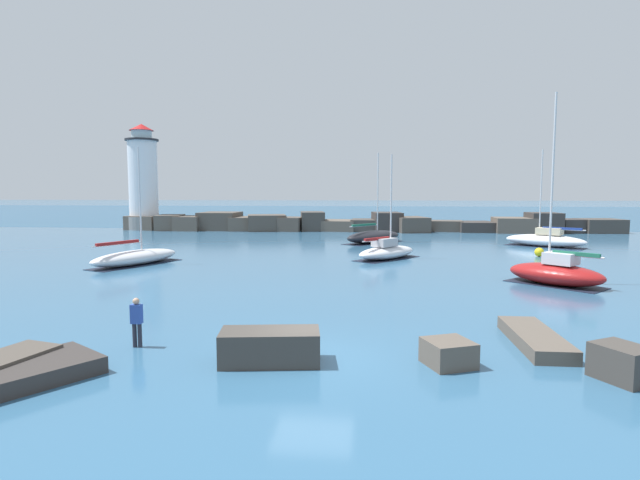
{
  "coord_description": "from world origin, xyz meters",
  "views": [
    {
      "loc": [
        1.74,
        -14.95,
        5.14
      ],
      "look_at": [
        -1.77,
        19.49,
        1.81
      ],
      "focal_mm": 28.0,
      "sensor_mm": 36.0,
      "label": 1
    }
  ],
  "objects_px": {
    "sailboat_moored_0": "(136,257)",
    "person_on_rocks": "(137,320)",
    "lighthouse": "(143,184)",
    "sailboat_moored_4": "(387,251)",
    "sailboat_moored_1": "(556,272)",
    "mooring_buoy_orange_near": "(539,252)",
    "sailboat_moored_2": "(374,237)",
    "sailboat_moored_3": "(545,240)"
  },
  "relations": [
    {
      "from": "sailboat_moored_4",
      "to": "mooring_buoy_orange_near",
      "type": "xyz_separation_m",
      "value": [
        12.21,
        2.6,
        -0.23
      ]
    },
    {
      "from": "sailboat_moored_4",
      "to": "person_on_rocks",
      "type": "xyz_separation_m",
      "value": [
        -8.94,
        -23.06,
        0.33
      ]
    },
    {
      "from": "lighthouse",
      "to": "sailboat_moored_1",
      "type": "relative_size",
      "value": 1.37
    },
    {
      "from": "mooring_buoy_orange_near",
      "to": "person_on_rocks",
      "type": "xyz_separation_m",
      "value": [
        -21.15,
        -25.66,
        0.57
      ]
    },
    {
      "from": "sailboat_moored_4",
      "to": "sailboat_moored_1",
      "type": "bearing_deg",
      "value": -47.73
    },
    {
      "from": "mooring_buoy_orange_near",
      "to": "sailboat_moored_4",
      "type": "bearing_deg",
      "value": -167.98
    },
    {
      "from": "mooring_buoy_orange_near",
      "to": "person_on_rocks",
      "type": "bearing_deg",
      "value": -129.49
    },
    {
      "from": "person_on_rocks",
      "to": "sailboat_moored_1",
      "type": "bearing_deg",
      "value": 36.1
    },
    {
      "from": "lighthouse",
      "to": "sailboat_moored_0",
      "type": "xyz_separation_m",
      "value": [
        14.76,
        -32.89,
        -5.75
      ]
    },
    {
      "from": "sailboat_moored_3",
      "to": "lighthouse",
      "type": "bearing_deg",
      "value": 159.72
    },
    {
      "from": "sailboat_moored_3",
      "to": "person_on_rocks",
      "type": "distance_m",
      "value": 41.18
    },
    {
      "from": "sailboat_moored_2",
      "to": "lighthouse",
      "type": "bearing_deg",
      "value": 153.61
    },
    {
      "from": "sailboat_moored_1",
      "to": "mooring_buoy_orange_near",
      "type": "xyz_separation_m",
      "value": [
        3.17,
        12.55,
        -0.34
      ]
    },
    {
      "from": "sailboat_moored_1",
      "to": "sailboat_moored_3",
      "type": "xyz_separation_m",
      "value": [
        6.19,
        20.23,
        -0.04
      ]
    },
    {
      "from": "sailboat_moored_4",
      "to": "sailboat_moored_2",
      "type": "bearing_deg",
      "value": 94.31
    },
    {
      "from": "sailboat_moored_0",
      "to": "mooring_buoy_orange_near",
      "type": "distance_m",
      "value": 30.99
    },
    {
      "from": "sailboat_moored_1",
      "to": "person_on_rocks",
      "type": "relative_size",
      "value": 6.34
    },
    {
      "from": "sailboat_moored_0",
      "to": "mooring_buoy_orange_near",
      "type": "relative_size",
      "value": 9.04
    },
    {
      "from": "sailboat_moored_3",
      "to": "mooring_buoy_orange_near",
      "type": "bearing_deg",
      "value": -111.53
    },
    {
      "from": "lighthouse",
      "to": "mooring_buoy_orange_near",
      "type": "distance_m",
      "value": 51.84
    },
    {
      "from": "sailboat_moored_0",
      "to": "mooring_buoy_orange_near",
      "type": "bearing_deg",
      "value": 14.07
    },
    {
      "from": "sailboat_moored_0",
      "to": "person_on_rocks",
      "type": "bearing_deg",
      "value": -63.82
    },
    {
      "from": "sailboat_moored_1",
      "to": "sailboat_moored_2",
      "type": "relative_size",
      "value": 1.16
    },
    {
      "from": "sailboat_moored_1",
      "to": "mooring_buoy_orange_near",
      "type": "height_order",
      "value": "sailboat_moored_1"
    },
    {
      "from": "sailboat_moored_1",
      "to": "sailboat_moored_2",
      "type": "distance_m",
      "value": 24.32
    },
    {
      "from": "lighthouse",
      "to": "sailboat_moored_0",
      "type": "distance_m",
      "value": 36.51
    },
    {
      "from": "sailboat_moored_1",
      "to": "sailboat_moored_4",
      "type": "bearing_deg",
      "value": 132.27
    },
    {
      "from": "sailboat_moored_4",
      "to": "person_on_rocks",
      "type": "height_order",
      "value": "sailboat_moored_4"
    },
    {
      "from": "mooring_buoy_orange_near",
      "to": "sailboat_moored_3",
      "type": "bearing_deg",
      "value": 68.47
    },
    {
      "from": "sailboat_moored_2",
      "to": "sailboat_moored_4",
      "type": "bearing_deg",
      "value": -85.69
    },
    {
      "from": "sailboat_moored_1",
      "to": "mooring_buoy_orange_near",
      "type": "relative_size",
      "value": 11.47
    },
    {
      "from": "mooring_buoy_orange_near",
      "to": "person_on_rocks",
      "type": "height_order",
      "value": "person_on_rocks"
    },
    {
      "from": "sailboat_moored_1",
      "to": "sailboat_moored_2",
      "type": "bearing_deg",
      "value": 114.19
    },
    {
      "from": "sailboat_moored_2",
      "to": "sailboat_moored_3",
      "type": "distance_m",
      "value": 16.28
    },
    {
      "from": "lighthouse",
      "to": "sailboat_moored_2",
      "type": "distance_m",
      "value": 35.83
    },
    {
      "from": "sailboat_moored_1",
      "to": "mooring_buoy_orange_near",
      "type": "distance_m",
      "value": 12.95
    },
    {
      "from": "sailboat_moored_4",
      "to": "sailboat_moored_0",
      "type": "bearing_deg",
      "value": -164.55
    },
    {
      "from": "mooring_buoy_orange_near",
      "to": "sailboat_moored_1",
      "type": "bearing_deg",
      "value": -104.15
    },
    {
      "from": "sailboat_moored_3",
      "to": "person_on_rocks",
      "type": "height_order",
      "value": "sailboat_moored_3"
    },
    {
      "from": "sailboat_moored_3",
      "to": "person_on_rocks",
      "type": "relative_size",
      "value": 5.48
    },
    {
      "from": "sailboat_moored_3",
      "to": "sailboat_moored_4",
      "type": "height_order",
      "value": "sailboat_moored_3"
    },
    {
      "from": "sailboat_moored_0",
      "to": "sailboat_moored_1",
      "type": "relative_size",
      "value": 0.79
    }
  ]
}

